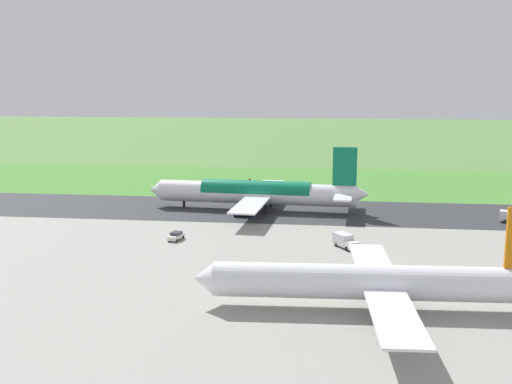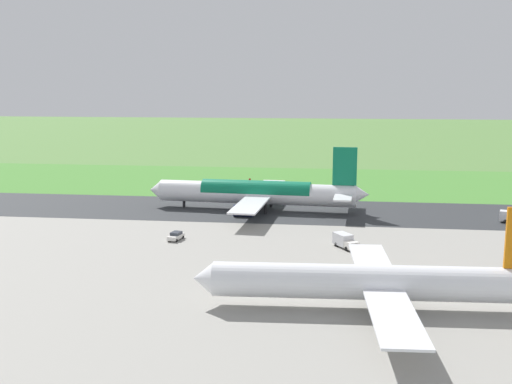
# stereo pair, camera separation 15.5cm
# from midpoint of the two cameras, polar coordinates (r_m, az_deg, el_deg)

# --- Properties ---
(ground_plane) EXTENTS (800.00, 800.00, 0.00)m
(ground_plane) POSITION_cam_midpoint_polar(r_m,az_deg,el_deg) (143.49, 4.32, -1.86)
(ground_plane) COLOR #547F3D
(runway_asphalt) EXTENTS (600.00, 28.57, 0.06)m
(runway_asphalt) POSITION_cam_midpoint_polar(r_m,az_deg,el_deg) (143.49, 4.33, -1.85)
(runway_asphalt) COLOR #2D3033
(runway_asphalt) RESTS_ON ground
(apron_concrete) EXTENTS (440.00, 110.00, 0.05)m
(apron_concrete) POSITION_cam_midpoint_polar(r_m,az_deg,el_deg) (87.51, 2.44, -9.84)
(apron_concrete) COLOR gray
(apron_concrete) RESTS_ON ground
(grass_verge_foreground) EXTENTS (600.00, 80.00, 0.04)m
(grass_verge_foreground) POSITION_cam_midpoint_polar(r_m,az_deg,el_deg) (177.27, 4.87, 0.47)
(grass_verge_foreground) COLOR #478534
(grass_verge_foreground) RESTS_ON ground
(airliner_main) EXTENTS (54.14, 44.30, 15.88)m
(airliner_main) POSITION_cam_midpoint_polar(r_m,az_deg,el_deg) (143.47, 0.18, -0.06)
(airliner_main) COLOR white
(airliner_main) RESTS_ON ground
(airliner_parked_mid) EXTENTS (49.51, 40.48, 14.45)m
(airliner_parked_mid) POSITION_cam_midpoint_polar(r_m,az_deg,el_deg) (82.51, 11.56, -8.42)
(airliner_parked_mid) COLOR white
(airliner_parked_mid) RESTS_ON ground
(service_truck_baggage) EXTENTS (6.21, 3.94, 2.65)m
(service_truck_baggage) POSITION_cam_midpoint_polar(r_m,az_deg,el_deg) (142.40, 23.42, -2.21)
(service_truck_baggage) COLOR gray
(service_truck_baggage) RESTS_ON ground
(service_car_followme) EXTENTS (2.63, 4.48, 1.62)m
(service_car_followme) POSITION_cam_midpoint_polar(r_m,az_deg,el_deg) (117.83, -7.66, -4.20)
(service_car_followme) COLOR silver
(service_car_followme) RESTS_ON ground
(service_truck_fuel) EXTENTS (5.01, 6.10, 2.65)m
(service_truck_fuel) POSITION_cam_midpoint_polar(r_m,az_deg,el_deg) (112.30, 8.57, -4.65)
(service_truck_fuel) COLOR silver
(service_truck_fuel) RESTS_ON ground
(no_stopping_sign) EXTENTS (0.60, 0.10, 2.49)m
(no_stopping_sign) POSITION_cam_midpoint_polar(r_m,az_deg,el_deg) (177.44, -0.57, 0.99)
(no_stopping_sign) COLOR slate
(no_stopping_sign) RESTS_ON ground
(traffic_cone_orange) EXTENTS (0.40, 0.40, 0.55)m
(traffic_cone_orange) POSITION_cam_midpoint_polar(r_m,az_deg,el_deg) (179.84, -3.01, 0.72)
(traffic_cone_orange) COLOR orange
(traffic_cone_orange) RESTS_ON ground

